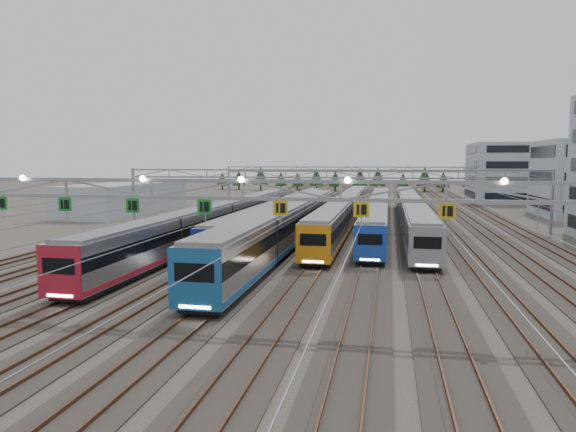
% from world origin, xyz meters
% --- Properties ---
extents(ground, '(400.00, 400.00, 0.00)m').
position_xyz_m(ground, '(0.00, 0.00, 0.00)').
color(ground, '#47423A').
rests_on(ground, ground).
extents(track_bed, '(54.00, 260.00, 5.42)m').
position_xyz_m(track_bed, '(0.00, 100.00, 1.49)').
color(track_bed, '#2D2823').
rests_on(track_bed, ground).
extents(train_a, '(2.96, 60.85, 3.86)m').
position_xyz_m(train_a, '(-11.25, 29.34, 2.18)').
color(train_a, black).
rests_on(train_a, ground).
extents(train_b, '(2.53, 65.54, 3.28)m').
position_xyz_m(train_b, '(-6.75, 44.50, 1.89)').
color(train_b, black).
rests_on(train_b, ground).
extents(train_c, '(3.17, 57.10, 4.13)m').
position_xyz_m(train_c, '(-2.25, 26.59, 2.32)').
color(train_c, black).
rests_on(train_c, ground).
extents(train_d, '(2.93, 65.57, 3.82)m').
position_xyz_m(train_d, '(2.25, 45.27, 2.16)').
color(train_d, black).
rests_on(train_d, ground).
extents(train_e, '(2.78, 60.98, 3.62)m').
position_xyz_m(train_e, '(6.75, 44.88, 2.06)').
color(train_e, black).
rests_on(train_e, ground).
extents(train_f, '(2.91, 63.72, 3.79)m').
position_xyz_m(train_f, '(11.25, 44.63, 2.15)').
color(train_f, black).
rests_on(train_f, ground).
extents(gantry_near, '(56.36, 0.61, 8.08)m').
position_xyz_m(gantry_near, '(-0.05, -0.12, 7.09)').
color(gantry_near, gray).
rests_on(gantry_near, ground).
extents(gantry_mid, '(56.36, 0.36, 8.00)m').
position_xyz_m(gantry_mid, '(0.00, 40.00, 6.39)').
color(gantry_mid, gray).
rests_on(gantry_mid, ground).
extents(gantry_far, '(56.36, 0.36, 8.00)m').
position_xyz_m(gantry_far, '(0.00, 85.00, 6.39)').
color(gantry_far, gray).
rests_on(gantry_far, ground).
extents(depot_bldg_north, '(22.00, 18.00, 13.02)m').
position_xyz_m(depot_bldg_north, '(37.19, 93.44, 6.51)').
color(depot_bldg_north, '#93A6B0').
rests_on(depot_bldg_north, ground).
extents(west_shed, '(10.00, 30.00, 5.18)m').
position_xyz_m(west_shed, '(-37.40, 55.24, 2.59)').
color(west_shed, '#93A6B0').
rests_on(west_shed, ground).
extents(treeline, '(93.80, 5.60, 7.02)m').
position_xyz_m(treeline, '(-0.90, 130.40, 4.23)').
color(treeline, '#332114').
rests_on(treeline, ground).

